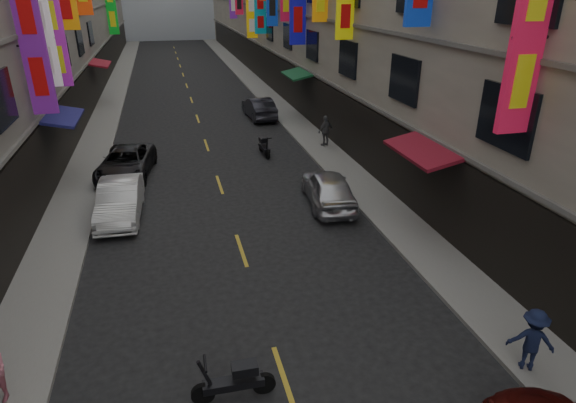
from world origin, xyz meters
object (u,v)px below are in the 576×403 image
car_right_mid (328,188)px  pedestrian_rnear (532,340)px  scooter_far_right (264,147)px  scooter_crossing (235,381)px  car_left_mid (120,200)px  pedestrian_rfar (326,131)px  car_left_far (126,163)px  car_right_far (259,108)px

car_right_mid → pedestrian_rnear: bearing=104.3°
scooter_far_right → scooter_crossing: bearing=72.6°
car_left_mid → car_right_mid: (7.98, -0.86, 0.02)m
scooter_far_right → car_right_mid: bearing=96.7°
car_right_mid → scooter_crossing: bearing=66.5°
car_left_mid → pedestrian_rfar: bearing=34.0°
scooter_far_right → car_left_mid: car_left_mid is taller
scooter_far_right → pedestrian_rfar: size_ratio=1.09×
car_left_far → car_right_mid: 9.58m
scooter_far_right → car_right_mid: size_ratio=0.43×
scooter_crossing → car_right_far: 23.91m
car_right_far → car_left_mid: bearing=56.0°
car_right_mid → pedestrian_rfar: bearing=-101.4°
car_right_far → pedestrian_rfar: pedestrian_rfar is taller
pedestrian_rnear → car_right_far: bearing=-56.2°
pedestrian_rnear → pedestrian_rfar: pedestrian_rfar is taller
car_left_far → car_right_mid: (7.98, -5.30, 0.06)m
pedestrian_rnear → pedestrian_rfar: 17.04m
pedestrian_rfar → scooter_far_right: bearing=-16.0°
car_left_mid → pedestrian_rnear: bearing=-46.3°
scooter_far_right → car_right_far: (1.23, 7.58, 0.25)m
scooter_crossing → scooter_far_right: size_ratio=1.00×
car_left_far → pedestrian_rfar: (10.25, 1.85, 0.30)m
scooter_far_right → car_left_far: 6.93m
car_left_mid → pedestrian_rfar: (10.25, 6.28, 0.25)m
scooter_crossing → car_right_far: car_right_far is taller
car_left_far → scooter_crossing: bearing=-69.8°
car_left_mid → pedestrian_rnear: 14.27m
scooter_crossing → car_left_mid: 10.28m
scooter_far_right → pedestrian_rfar: 3.53m
car_right_mid → pedestrian_rfar: pedestrian_rfar is taller
car_right_far → pedestrian_rnear: (1.40, -24.22, 0.20)m
car_left_far → car_right_far: bearing=57.4°
car_left_mid → car_left_far: car_left_mid is taller
scooter_crossing → scooter_far_right: bearing=-12.6°
car_right_mid → car_right_far: (0.02, 14.35, -0.01)m
scooter_far_right → car_right_mid: (1.22, -6.77, 0.27)m
car_left_mid → car_right_far: (8.00, 13.48, 0.00)m
scooter_crossing → pedestrian_rnear: pedestrian_rnear is taller
car_right_mid → pedestrian_rfar: (2.26, 7.15, 0.24)m
scooter_crossing → pedestrian_rfar: 17.76m
car_left_mid → car_right_far: bearing=61.8°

